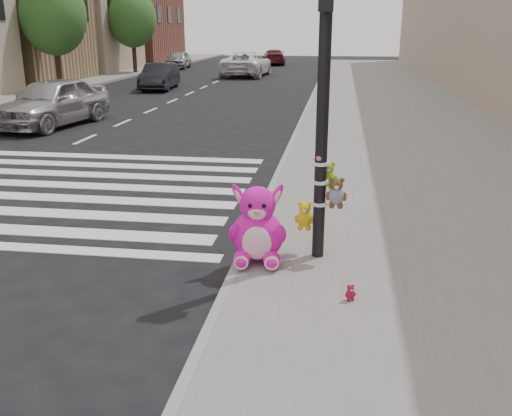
% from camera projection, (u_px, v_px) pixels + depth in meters
% --- Properties ---
extents(ground, '(120.00, 120.00, 0.00)m').
position_uv_depth(ground, '(84.00, 313.00, 6.56)').
color(ground, black).
rests_on(ground, ground).
extents(sidewalk_near, '(7.00, 80.00, 0.14)m').
position_uv_depth(sidewalk_near, '(420.00, 147.00, 15.27)').
color(sidewalk_near, slate).
rests_on(sidewalk_near, ground).
extents(curb_edge, '(0.12, 80.00, 0.15)m').
position_uv_depth(curb_edge, '(292.00, 143.00, 15.74)').
color(curb_edge, gray).
rests_on(curb_edge, ground).
extents(bld_far_c, '(6.00, 8.00, 8.00)m').
position_uv_depth(bld_far_c, '(15.00, 10.00, 31.98)').
color(bld_far_c, '#A58358').
rests_on(bld_far_c, ground).
extents(bld_far_e, '(6.00, 10.00, 9.00)m').
position_uv_depth(bld_far_e, '(136.00, 10.00, 50.67)').
color(bld_far_e, brown).
rests_on(bld_far_e, ground).
extents(signal_pole, '(0.70, 0.49, 4.00)m').
position_uv_depth(signal_pole, '(323.00, 139.00, 7.37)').
color(signal_pole, black).
rests_on(signal_pole, sidewalk_near).
extents(tree_far_b, '(3.20, 3.20, 5.44)m').
position_uv_depth(tree_far_b, '(53.00, 15.00, 27.72)').
color(tree_far_b, '#382619').
rests_on(tree_far_b, sidewalk_far).
extents(tree_far_c, '(3.20, 3.20, 5.44)m').
position_uv_depth(tree_far_c, '(132.00, 18.00, 38.09)').
color(tree_far_c, '#382619').
rests_on(tree_far_c, sidewalk_far).
extents(pink_bunny, '(0.77, 0.85, 1.09)m').
position_uv_depth(pink_bunny, '(257.00, 229.00, 7.55)').
color(pink_bunny, '#EF14B0').
rests_on(pink_bunny, sidewalk_near).
extents(red_teddy, '(0.16, 0.13, 0.20)m').
position_uv_depth(red_teddy, '(350.00, 292.00, 6.54)').
color(red_teddy, '#A61030').
rests_on(red_teddy, sidewalk_near).
extents(car_silver_far, '(2.57, 4.87, 1.58)m').
position_uv_depth(car_silver_far, '(52.00, 102.00, 18.60)').
color(car_silver_far, '#A7A6AB').
rests_on(car_silver_far, ground).
extents(car_dark_far, '(1.78, 4.17, 1.34)m').
position_uv_depth(car_dark_far, '(159.00, 76.00, 29.48)').
color(car_dark_far, black).
rests_on(car_dark_far, ground).
extents(car_white_near, '(2.84, 5.75, 1.57)m').
position_uv_depth(car_white_near, '(247.00, 64.00, 37.30)').
color(car_white_near, white).
rests_on(car_white_near, ground).
extents(car_maroon_near, '(2.46, 4.58, 1.26)m').
position_uv_depth(car_maroon_near, '(274.00, 57.00, 48.56)').
color(car_maroon_near, '#55181C').
rests_on(car_maroon_near, ground).
extents(car_silver_deep, '(1.90, 4.05, 1.34)m').
position_uv_depth(car_silver_deep, '(178.00, 59.00, 44.36)').
color(car_silver_deep, '#A0A1A5').
rests_on(car_silver_deep, ground).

